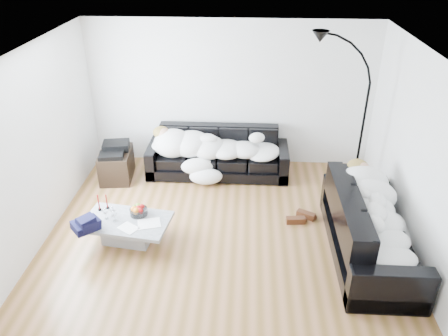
# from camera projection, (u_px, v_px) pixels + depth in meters

# --- Properties ---
(ground) EXTENTS (5.00, 5.00, 0.00)m
(ground) POSITION_uv_depth(u_px,v_px,m) (223.00, 232.00, 6.33)
(ground) COLOR brown
(ground) RESTS_ON ground
(wall_back) EXTENTS (5.00, 0.02, 2.60)m
(wall_back) POSITION_uv_depth(u_px,v_px,m) (231.00, 95.00, 7.67)
(wall_back) COLOR silver
(wall_back) RESTS_ON ground
(wall_left) EXTENTS (0.02, 4.50, 2.60)m
(wall_left) POSITION_uv_depth(u_px,v_px,m) (36.00, 147.00, 5.83)
(wall_left) COLOR silver
(wall_left) RESTS_ON ground
(wall_right) EXTENTS (0.02, 4.50, 2.60)m
(wall_right) POSITION_uv_depth(u_px,v_px,m) (418.00, 158.00, 5.58)
(wall_right) COLOR silver
(wall_right) RESTS_ON ground
(ceiling) EXTENTS (5.00, 5.00, 0.00)m
(ceiling) POSITION_uv_depth(u_px,v_px,m) (222.00, 53.00, 5.08)
(ceiling) COLOR white
(ceiling) RESTS_ON ground
(sofa_back) EXTENTS (2.46, 0.85, 0.80)m
(sofa_back) POSITION_uv_depth(u_px,v_px,m) (218.00, 153.00, 7.67)
(sofa_back) COLOR black
(sofa_back) RESTS_ON ground
(sofa_right) EXTENTS (0.95, 2.22, 0.90)m
(sofa_right) POSITION_uv_depth(u_px,v_px,m) (371.00, 226.00, 5.72)
(sofa_right) COLOR black
(sofa_right) RESTS_ON ground
(sleeper_back) EXTENTS (2.08, 0.72, 0.42)m
(sleeper_back) POSITION_uv_depth(u_px,v_px,m) (218.00, 142.00, 7.52)
(sleeper_back) COLOR white
(sleeper_back) RESTS_ON sofa_back
(sleeper_right) EXTENTS (0.80, 1.91, 0.47)m
(sleeper_right) POSITION_uv_depth(u_px,v_px,m) (373.00, 213.00, 5.62)
(sleeper_right) COLOR white
(sleeper_right) RESTS_ON sofa_right
(teal_cushion) EXTENTS (0.42, 0.38, 0.20)m
(teal_cushion) POSITION_uv_depth(u_px,v_px,m) (358.00, 181.00, 6.20)
(teal_cushion) COLOR #0A4B34
(teal_cushion) RESTS_ON sofa_right
(coffee_table) EXTENTS (1.26, 0.85, 0.34)m
(coffee_table) POSITION_uv_depth(u_px,v_px,m) (128.00, 230.00, 6.09)
(coffee_table) COLOR #939699
(coffee_table) RESTS_ON ground
(fruit_bowl) EXTENTS (0.31, 0.31, 0.15)m
(fruit_bowl) POSITION_uv_depth(u_px,v_px,m) (138.00, 210.00, 6.09)
(fruit_bowl) COLOR white
(fruit_bowl) RESTS_ON coffee_table
(wine_glass_a) EXTENTS (0.08, 0.08, 0.15)m
(wine_glass_a) POSITION_uv_depth(u_px,v_px,m) (112.00, 212.00, 6.05)
(wine_glass_a) COLOR white
(wine_glass_a) RESTS_ON coffee_table
(wine_glass_b) EXTENTS (0.08, 0.08, 0.16)m
(wine_glass_b) POSITION_uv_depth(u_px,v_px,m) (106.00, 214.00, 6.00)
(wine_glass_b) COLOR white
(wine_glass_b) RESTS_ON coffee_table
(wine_glass_c) EXTENTS (0.09, 0.09, 0.17)m
(wine_glass_c) POSITION_uv_depth(u_px,v_px,m) (114.00, 216.00, 5.95)
(wine_glass_c) COLOR white
(wine_glass_c) RESTS_ON coffee_table
(candle_left) EXTENTS (0.06, 0.06, 0.26)m
(candle_left) POSITION_uv_depth(u_px,v_px,m) (99.00, 203.00, 6.16)
(candle_left) COLOR maroon
(candle_left) RESTS_ON coffee_table
(candle_right) EXTENTS (0.05, 0.05, 0.23)m
(candle_right) POSITION_uv_depth(u_px,v_px,m) (107.00, 202.00, 6.21)
(candle_right) COLOR maroon
(candle_right) RESTS_ON coffee_table
(newspaper_a) EXTENTS (0.36, 0.31, 0.01)m
(newspaper_a) POSITION_uv_depth(u_px,v_px,m) (149.00, 223.00, 5.93)
(newspaper_a) COLOR silver
(newspaper_a) RESTS_ON coffee_table
(newspaper_b) EXTENTS (0.32, 0.30, 0.01)m
(newspaper_b) POSITION_uv_depth(u_px,v_px,m) (128.00, 228.00, 5.84)
(newspaper_b) COLOR silver
(newspaper_b) RESTS_ON coffee_table
(navy_jacket) EXTENTS (0.45, 0.42, 0.18)m
(navy_jacket) POSITION_uv_depth(u_px,v_px,m) (88.00, 219.00, 5.75)
(navy_jacket) COLOR black
(navy_jacket) RESTS_ON coffee_table
(shoes) EXTENTS (0.51, 0.39, 0.11)m
(shoes) POSITION_uv_depth(u_px,v_px,m) (300.00, 217.00, 6.56)
(shoes) COLOR #472311
(shoes) RESTS_ON ground
(av_cabinet) EXTENTS (0.58, 0.79, 0.51)m
(av_cabinet) POSITION_uv_depth(u_px,v_px,m) (117.00, 165.00, 7.60)
(av_cabinet) COLOR black
(av_cabinet) RESTS_ON ground
(stereo) EXTENTS (0.49, 0.41, 0.13)m
(stereo) POSITION_uv_depth(u_px,v_px,m) (114.00, 148.00, 7.45)
(stereo) COLOR black
(stereo) RESTS_ON av_cabinet
(floor_lamp) EXTENTS (0.90, 0.57, 2.31)m
(floor_lamp) POSITION_uv_depth(u_px,v_px,m) (362.00, 129.00, 6.74)
(floor_lamp) COLOR black
(floor_lamp) RESTS_ON ground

